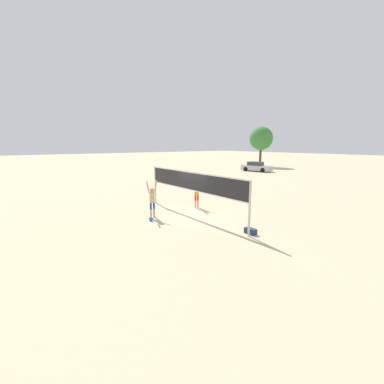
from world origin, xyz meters
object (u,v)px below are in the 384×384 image
Objects in this scene: gear_bag at (250,231)px; parked_car_near at (256,167)px; player_spiker at (152,198)px; volleyball_net at (192,184)px; player_blocker at (197,192)px; volleyball at (151,219)px; tree_left_cluster at (261,139)px.

gear_bag is 0.12× the size of parked_car_near.
player_spiker is 5.71m from gear_bag.
volleyball_net is 4.38m from gear_bag.
player_blocker is 3.98m from volleyball.
volleyball_net is at bearing -175.55° from gear_bag.
player_blocker is at bearing 3.95° from player_spiker.
volleyball is at bearing -103.93° from volleyball_net.
player_spiker reaches higher than gear_bag.
tree_left_cluster is at bearing 127.20° from gear_bag.
volleyball is 0.05× the size of parked_car_near.
gear_bag is at bearing -66.47° from player_spiker.
tree_left_cluster reaches higher than player_blocker.
parked_car_near is at bearing -150.37° from player_blocker.
parked_car_near is at bearing 120.69° from volleyball_net.
volleyball is 27.93m from parked_car_near.
player_spiker is at bearing 143.49° from volleyball.
volleyball is 0.41× the size of gear_bag.
volleyball is 37.21m from tree_left_cluster.
player_spiker reaches higher than player_blocker.
player_blocker is at bearing -72.13° from parked_car_near.
tree_left_cluster is (-18.45, 29.92, 3.15)m from volleyball_net.
player_spiker is 0.45× the size of parked_car_near.
player_spiker is (-1.14, -1.93, -0.76)m from volleyball_net.
player_spiker is 1.03× the size of player_blocker.
player_spiker is 1.21m from volleyball.
volleyball_net is 4.16× the size of player_blocker.
gear_bag is at bearing -63.70° from parked_car_near.
volleyball_net reaches higher than player_blocker.
player_spiker is 27.31m from parked_car_near.
player_spiker is 3.79× the size of gear_bag.
volleyball_net is at bearing -71.07° from parked_car_near.
player_blocker is 33.45m from tree_left_cluster.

